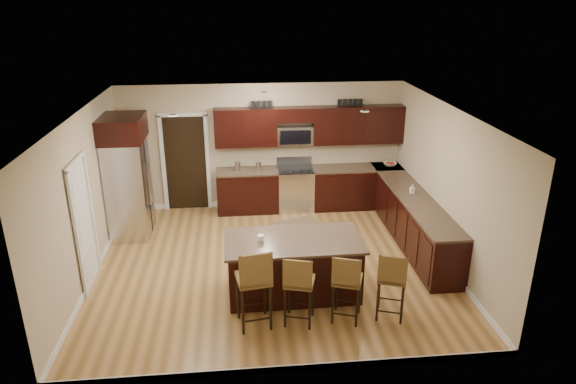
{
  "coord_description": "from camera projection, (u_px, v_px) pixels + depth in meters",
  "views": [
    {
      "loc": [
        -0.52,
        -7.88,
        4.42
      ],
      "look_at": [
        0.32,
        0.4,
        1.19
      ],
      "focal_mm": 32.0,
      "sensor_mm": 36.0,
      "label": 1
    }
  ],
  "objects": [
    {
      "name": "stool_extra",
      "position": [
        392.0,
        278.0,
        7.24
      ],
      "size": [
        0.51,
        0.51,
        1.07
      ],
      "rotation": [
        0.0,
        0.0,
        -0.34
      ],
      "color": "brown",
      "rests_on": "floor"
    },
    {
      "name": "base_cabinets",
      "position": [
        361.0,
        204.0,
        10.31
      ],
      "size": [
        4.02,
        3.96,
        0.92
      ],
      "color": "black",
      "rests_on": "floor"
    },
    {
      "name": "soap_bottle",
      "position": [
        412.0,
        189.0,
        9.59
      ],
      "size": [
        0.09,
        0.09,
        0.18
      ],
      "primitive_type": "imported",
      "rotation": [
        0.0,
        0.0,
        0.15
      ],
      "color": "#B2B2B2",
      "rests_on": "base_cabinets"
    },
    {
      "name": "wall_right",
      "position": [
        447.0,
        186.0,
        8.75
      ],
      "size": [
        0.0,
        5.5,
        5.5
      ],
      "primitive_type": "plane",
      "rotation": [
        1.57,
        0.0,
        -1.57
      ],
      "color": "tan",
      "rests_on": "floor"
    },
    {
      "name": "refrigerator",
      "position": [
        128.0,
        176.0,
        9.68
      ],
      "size": [
        0.79,
        1.01,
        2.35
      ],
      "color": "silver",
      "rests_on": "floor"
    },
    {
      "name": "ceiling",
      "position": [
        270.0,
        112.0,
        7.98
      ],
      "size": [
        6.0,
        6.0,
        0.0
      ],
      "primitive_type": "plane",
      "rotation": [
        3.14,
        0.0,
        0.0
      ],
      "color": "silver",
      "rests_on": "wall_back"
    },
    {
      "name": "doorway",
      "position": [
        186.0,
        163.0,
        10.97
      ],
      "size": [
        0.85,
        0.03,
        2.06
      ],
      "primitive_type": "cube",
      "color": "black",
      "rests_on": "floor"
    },
    {
      "name": "pantry_door",
      "position": [
        83.0,
        226.0,
        8.03
      ],
      "size": [
        0.03,
        0.8,
        2.04
      ],
      "primitive_type": "cube",
      "color": "white",
      "rests_on": "floor"
    },
    {
      "name": "letter_decor",
      "position": [
        306.0,
        104.0,
        10.61
      ],
      "size": [
        2.2,
        0.03,
        0.15
      ],
      "primitive_type": null,
      "color": "black",
      "rests_on": "upper_cabinets"
    },
    {
      "name": "wall_left",
      "position": [
        84.0,
        199.0,
        8.19
      ],
      "size": [
        0.0,
        5.5,
        5.5
      ],
      "primitive_type": "plane",
      "rotation": [
        1.57,
        0.0,
        1.57
      ],
      "color": "tan",
      "rests_on": "floor"
    },
    {
      "name": "canister_short",
      "position": [
        258.0,
        166.0,
        10.86
      ],
      "size": [
        0.11,
        0.11,
        0.17
      ],
      "primitive_type": "cylinder",
      "color": "silver",
      "rests_on": "base_cabinets"
    },
    {
      "name": "floor_mat",
      "position": [
        296.0,
        225.0,
        10.46
      ],
      "size": [
        1.15,
        0.96,
        0.01
      ],
      "primitive_type": "cube",
      "rotation": [
        0.0,
        0.0,
        0.37
      ],
      "color": "brown",
      "rests_on": "floor"
    },
    {
      "name": "wall_back",
      "position": [
        262.0,
        147.0,
        11.02
      ],
      "size": [
        6.0,
        0.0,
        6.0
      ],
      "primitive_type": "plane",
      "rotation": [
        1.57,
        0.0,
        0.0
      ],
      "color": "tan",
      "rests_on": "floor"
    },
    {
      "name": "canister_tall",
      "position": [
        238.0,
        166.0,
        10.81
      ],
      "size": [
        0.12,
        0.12,
        0.19
      ],
      "primitive_type": "cylinder",
      "color": "silver",
      "rests_on": "base_cabinets"
    },
    {
      "name": "microwave",
      "position": [
        295.0,
        135.0,
        10.85
      ],
      "size": [
        0.76,
        0.31,
        0.4
      ],
      "primitive_type": "cube",
      "color": "silver",
      "rests_on": "upper_cabinets"
    },
    {
      "name": "island_jar",
      "position": [
        261.0,
        238.0,
        7.74
      ],
      "size": [
        0.1,
        0.1,
        0.1
      ],
      "primitive_type": "cylinder",
      "color": "white",
      "rests_on": "island"
    },
    {
      "name": "upper_cabinets",
      "position": [
        312.0,
        125.0,
        10.79
      ],
      "size": [
        4.0,
        0.33,
        0.8
      ],
      "color": "black",
      "rests_on": "wall_back"
    },
    {
      "name": "range",
      "position": [
        295.0,
        188.0,
        11.12
      ],
      "size": [
        0.76,
        0.64,
        1.11
      ],
      "color": "silver",
      "rests_on": "floor"
    },
    {
      "name": "fruit_bowl",
      "position": [
        390.0,
        164.0,
        11.14
      ],
      "size": [
        0.35,
        0.35,
        0.07
      ],
      "primitive_type": "imported",
      "rotation": [
        0.0,
        0.0,
        -0.26
      ],
      "color": "silver",
      "rests_on": "base_cabinets"
    },
    {
      "name": "stool_mid",
      "position": [
        299.0,
        282.0,
        7.11
      ],
      "size": [
        0.5,
        0.5,
        1.09
      ],
      "rotation": [
        0.0,
        0.0,
        -0.27
      ],
      "color": "brown",
      "rests_on": "floor"
    },
    {
      "name": "floor",
      "position": [
        272.0,
        264.0,
        8.96
      ],
      "size": [
        6.0,
        6.0,
        0.0
      ],
      "primitive_type": "plane",
      "color": "#A57941",
      "rests_on": "ground"
    },
    {
      "name": "stool_left",
      "position": [
        254.0,
        280.0,
        7.01
      ],
      "size": [
        0.52,
        0.52,
        1.22
      ],
      "rotation": [
        0.0,
        0.0,
        0.16
      ],
      "color": "brown",
      "rests_on": "floor"
    },
    {
      "name": "stool_right",
      "position": [
        347.0,
        281.0,
        7.18
      ],
      "size": [
        0.51,
        0.51,
        1.07
      ],
      "rotation": [
        0.0,
        0.0,
        -0.34
      ],
      "color": "brown",
      "rests_on": "floor"
    },
    {
      "name": "island",
      "position": [
        293.0,
        268.0,
        7.98
      ],
      "size": [
        2.11,
        1.12,
        0.92
      ],
      "rotation": [
        0.0,
        0.0,
        0.01
      ],
      "color": "black",
      "rests_on": "floor"
    }
  ]
}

